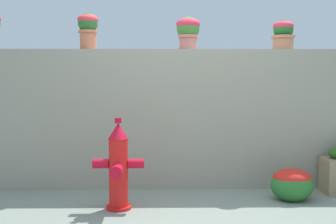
{
  "coord_description": "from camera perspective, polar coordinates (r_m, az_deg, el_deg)",
  "views": [
    {
      "loc": [
        -0.28,
        -3.88,
        1.24
      ],
      "look_at": [
        -0.21,
        1.02,
        0.88
      ],
      "focal_mm": 47.1,
      "sensor_mm": 36.0,
      "label": 1
    }
  ],
  "objects": [
    {
      "name": "stone_wall",
      "position": [
        5.13,
        2.29,
        -0.82
      ],
      "size": [
        5.01,
        0.39,
        1.58
      ],
      "primitive_type": "cube",
      "color": "gray",
      "rests_on": "ground"
    },
    {
      "name": "potted_plant_1",
      "position": [
        5.19,
        -10.32,
        10.72
      ],
      "size": [
        0.24,
        0.24,
        0.42
      ],
      "color": "#C16A4C",
      "rests_on": "stone_wall"
    },
    {
      "name": "ground_plane",
      "position": [
        4.08,
        3.2,
        -13.46
      ],
      "size": [
        24.0,
        24.0,
        0.0
      ],
      "primitive_type": "plane",
      "color": "gray"
    },
    {
      "name": "flower_bush_left",
      "position": [
        4.76,
        15.74,
        -8.84
      ],
      "size": [
        0.43,
        0.39,
        0.34
      ],
      "color": "#296B2B",
      "rests_on": "ground"
    },
    {
      "name": "potted_plant_3",
      "position": [
        5.3,
        14.69,
        9.82
      ],
      "size": [
        0.27,
        0.27,
        0.35
      ],
      "color": "tan",
      "rests_on": "stone_wall"
    },
    {
      "name": "potted_plant_2",
      "position": [
        5.17,
        2.62,
        10.54
      ],
      "size": [
        0.28,
        0.28,
        0.38
      ],
      "color": "#C27162",
      "rests_on": "stone_wall"
    },
    {
      "name": "fire_hydrant",
      "position": [
        4.25,
        -6.45,
        -7.17
      ],
      "size": [
        0.49,
        0.38,
        0.88
      ],
      "color": "red",
      "rests_on": "ground"
    }
  ]
}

